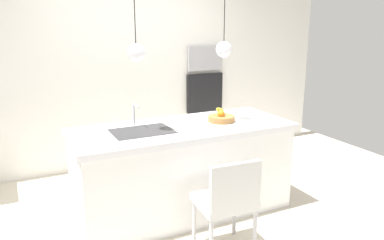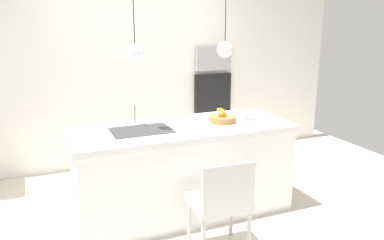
{
  "view_description": "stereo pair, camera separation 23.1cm",
  "coord_description": "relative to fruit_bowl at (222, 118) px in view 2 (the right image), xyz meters",
  "views": [
    {
      "loc": [
        -1.48,
        -3.23,
        1.89
      ],
      "look_at": [
        0.1,
        0.0,
        0.96
      ],
      "focal_mm": 35.42,
      "sensor_mm": 36.0,
      "label": 1
    },
    {
      "loc": [
        -1.27,
        -3.33,
        1.89
      ],
      "look_at": [
        0.1,
        0.0,
        0.96
      ],
      "focal_mm": 35.42,
      "sensor_mm": 36.0,
      "label": 2
    }
  ],
  "objects": [
    {
      "name": "floor",
      "position": [
        -0.43,
        0.01,
        -0.95
      ],
      "size": [
        6.6,
        6.6,
        0.0
      ],
      "primitive_type": "plane",
      "color": "beige",
      "rests_on": "ground"
    },
    {
      "name": "back_wall",
      "position": [
        -0.43,
        1.66,
        0.35
      ],
      "size": [
        6.0,
        0.1,
        2.6
      ],
      "primitive_type": "cube",
      "color": "silver",
      "rests_on": "ground"
    },
    {
      "name": "kitchen_island",
      "position": [
        -0.43,
        0.01,
        -0.49
      ],
      "size": [
        2.16,
        0.87,
        0.91
      ],
      "color": "white",
      "rests_on": "ground"
    },
    {
      "name": "sink_basin",
      "position": [
        -0.84,
        0.01,
        -0.05
      ],
      "size": [
        0.56,
        0.4,
        0.02
      ],
      "primitive_type": "cube",
      "color": "#2D2D30",
      "rests_on": "kitchen_island"
    },
    {
      "name": "faucet",
      "position": [
        -0.84,
        0.22,
        0.1
      ],
      "size": [
        0.02,
        0.17,
        0.22
      ],
      "color": "silver",
      "rests_on": "kitchen_island"
    },
    {
      "name": "fruit_bowl",
      "position": [
        0.0,
        0.0,
        0.0
      ],
      "size": [
        0.27,
        0.27,
        0.16
      ],
      "color": "#9E6B38",
      "rests_on": "kitchen_island"
    },
    {
      "name": "microwave",
      "position": [
        0.65,
        1.59,
        0.44
      ],
      "size": [
        0.54,
        0.08,
        0.34
      ],
      "primitive_type": "cube",
      "color": "#9E9EA3",
      "rests_on": "back_wall"
    },
    {
      "name": "oven",
      "position": [
        0.65,
        1.59,
        -0.06
      ],
      "size": [
        0.56,
        0.08,
        0.56
      ],
      "primitive_type": "cube",
      "color": "black",
      "rests_on": "back_wall"
    },
    {
      "name": "chair_near",
      "position": [
        -0.41,
        -0.82,
        -0.46
      ],
      "size": [
        0.48,
        0.44,
        0.85
      ],
      "color": "silver",
      "rests_on": "ground"
    },
    {
      "name": "pendant_light_left",
      "position": [
        -0.87,
        0.01,
        0.68
      ],
      "size": [
        0.16,
        0.16,
        0.76
      ],
      "color": "silver"
    },
    {
      "name": "pendant_light_right",
      "position": [
        0.02,
        0.01,
        0.68
      ],
      "size": [
        0.16,
        0.16,
        0.76
      ],
      "color": "silver"
    }
  ]
}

